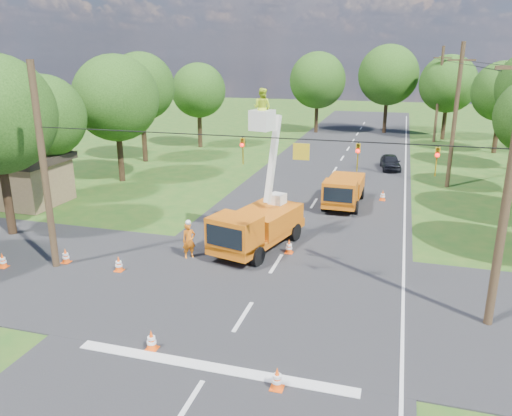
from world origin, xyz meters
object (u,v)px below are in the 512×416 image
(traffic_cone_2, at_px, (289,247))
(tree_left_d, at_px, (116,98))
(bucket_truck, at_px, (257,217))
(traffic_cone_0, at_px, (151,340))
(traffic_cone_5, at_px, (3,260))
(tree_left_f, at_px, (199,91))
(ground_worker, at_px, (189,241))
(pole_right_far, at_px, (439,94))
(traffic_cone_4, at_px, (66,256))
(tree_right_e, at_px, (502,92))
(traffic_cone_1, at_px, (277,379))
(tree_left_c, at_px, (44,117))
(tree_left_e, at_px, (141,87))
(shed, at_px, (21,179))
(pole_left, at_px, (44,169))
(traffic_cone_3, at_px, (119,264))
(tree_far_c, at_px, (448,84))
(pole_right_near, at_px, (509,185))
(traffic_cone_6, at_px, (383,195))
(tree_far_a, at_px, (318,80))
(distant_car, at_px, (390,162))
(second_truck, at_px, (344,190))
(tree_far_b, at_px, (388,75))
(pole_right_mid, at_px, (455,115))

(traffic_cone_2, distance_m, tree_left_d, 19.44)
(bucket_truck, distance_m, traffic_cone_0, 9.49)
(traffic_cone_5, bearing_deg, tree_left_f, 95.77)
(tree_left_f, bearing_deg, traffic_cone_2, -59.47)
(ground_worker, relative_size, pole_right_far, 0.17)
(traffic_cone_4, height_order, tree_right_e, tree_right_e)
(traffic_cone_1, relative_size, tree_left_c, 0.09)
(tree_left_c, distance_m, tree_left_e, 13.05)
(traffic_cone_5, xyz_separation_m, shed, (-6.31, 8.79, 1.26))
(tree_left_f, bearing_deg, pole_right_far, 23.23)
(pole_left, bearing_deg, traffic_cone_3, 6.10)
(tree_far_c, bearing_deg, traffic_cone_3, -110.98)
(pole_right_near, height_order, tree_left_f, pole_right_near)
(tree_left_e, height_order, tree_far_c, tree_left_e)
(traffic_cone_6, relative_size, tree_far_a, 0.07)
(distant_car, distance_m, tree_far_a, 21.33)
(pole_right_near, relative_size, shed, 1.82)
(tree_left_e, height_order, tree_far_a, tree_far_a)
(traffic_cone_3, xyz_separation_m, shed, (-11.52, 7.68, 1.26))
(second_truck, bearing_deg, traffic_cone_5, -132.94)
(traffic_cone_6, xyz_separation_m, tree_far_a, (-9.17, 28.02, 5.83))
(traffic_cone_4, relative_size, tree_left_e, 0.08)
(distant_car, distance_m, traffic_cone_4, 27.79)
(pole_right_near, bearing_deg, traffic_cone_6, 106.10)
(traffic_cone_3, xyz_separation_m, traffic_cone_5, (-5.20, -1.11, 0.00))
(traffic_cone_1, height_order, tree_left_f, tree_left_f)
(bucket_truck, xyz_separation_m, tree_right_e, (15.16, 30.44, 4.15))
(tree_left_c, bearing_deg, tree_far_a, 71.31)
(traffic_cone_0, height_order, traffic_cone_3, same)
(ground_worker, bearing_deg, tree_far_a, 48.14)
(pole_right_near, height_order, pole_right_far, same)
(distant_car, relative_size, pole_right_far, 0.36)
(tree_left_c, bearing_deg, traffic_cone_4, -49.91)
(bucket_truck, bearing_deg, pole_right_near, -10.00)
(pole_left, relative_size, shed, 1.64)
(ground_worker, height_order, tree_left_c, tree_left_c)
(tree_left_c, bearing_deg, traffic_cone_1, -38.04)
(tree_far_c, bearing_deg, tree_far_b, 155.22)
(bucket_truck, bearing_deg, tree_far_c, 88.64)
(bucket_truck, xyz_separation_m, shed, (-16.64, 3.44, -0.04))
(traffic_cone_4, bearing_deg, tree_far_c, 65.65)
(traffic_cone_6, bearing_deg, pole_right_near, -73.90)
(traffic_cone_4, relative_size, pole_right_near, 0.07)
(second_truck, bearing_deg, pole_right_near, -61.59)
(traffic_cone_5, distance_m, tree_far_b, 48.52)
(bucket_truck, xyz_separation_m, tree_far_c, (10.86, 37.44, 4.40))
(pole_left, bearing_deg, tree_left_d, 110.14)
(traffic_cone_1, relative_size, pole_right_mid, 0.07)
(traffic_cone_4, distance_m, traffic_cone_5, 2.69)
(pole_left, bearing_deg, pole_right_near, 0.00)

